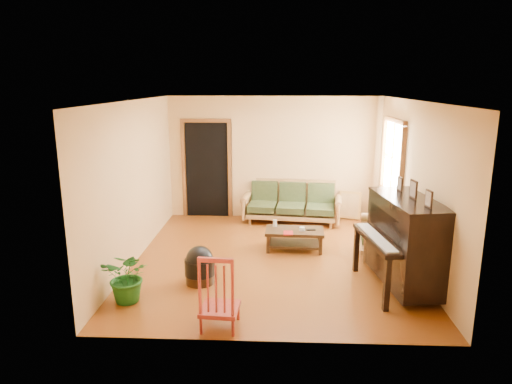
{
  "coord_description": "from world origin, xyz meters",
  "views": [
    {
      "loc": [
        0.06,
        -7.15,
        2.88
      ],
      "look_at": [
        -0.28,
        0.2,
        1.1
      ],
      "focal_mm": 32.0,
      "sensor_mm": 36.0,
      "label": 1
    }
  ],
  "objects_px": {
    "coffee_table": "(294,240)",
    "red_chair": "(220,290)",
    "footstool": "(200,269)",
    "ceramic_crock": "(373,215)",
    "piano": "(405,244)",
    "potted_plant": "(129,276)",
    "sofa": "(291,202)",
    "armchair": "(384,230)"
  },
  "relations": [
    {
      "from": "coffee_table",
      "to": "footstool",
      "type": "height_order",
      "value": "footstool"
    },
    {
      "from": "footstool",
      "to": "potted_plant",
      "type": "height_order",
      "value": "potted_plant"
    },
    {
      "from": "ceramic_crock",
      "to": "sofa",
      "type": "bearing_deg",
      "value": -174.59
    },
    {
      "from": "coffee_table",
      "to": "potted_plant",
      "type": "relative_size",
      "value": 1.39
    },
    {
      "from": "coffee_table",
      "to": "footstool",
      "type": "distance_m",
      "value": 2.03
    },
    {
      "from": "coffee_table",
      "to": "ceramic_crock",
      "type": "distance_m",
      "value": 2.48
    },
    {
      "from": "coffee_table",
      "to": "armchair",
      "type": "distance_m",
      "value": 1.53
    },
    {
      "from": "coffee_table",
      "to": "red_chair",
      "type": "distance_m",
      "value": 2.86
    },
    {
      "from": "sofa",
      "to": "armchair",
      "type": "xyz_separation_m",
      "value": [
        1.49,
        -1.88,
        0.04
      ]
    },
    {
      "from": "ceramic_crock",
      "to": "potted_plant",
      "type": "bearing_deg",
      "value": -136.14
    },
    {
      "from": "ceramic_crock",
      "to": "coffee_table",
      "type": "bearing_deg",
      "value": -134.06
    },
    {
      "from": "armchair",
      "to": "piano",
      "type": "distance_m",
      "value": 1.22
    },
    {
      "from": "sofa",
      "to": "potted_plant",
      "type": "distance_m",
      "value": 4.33
    },
    {
      "from": "sofa",
      "to": "red_chair",
      "type": "height_order",
      "value": "red_chair"
    },
    {
      "from": "armchair",
      "to": "footstool",
      "type": "relative_size",
      "value": 2.12
    },
    {
      "from": "potted_plant",
      "to": "coffee_table",
      "type": "bearing_deg",
      "value": 42.19
    },
    {
      "from": "sofa",
      "to": "piano",
      "type": "relative_size",
      "value": 1.34
    },
    {
      "from": "piano",
      "to": "ceramic_crock",
      "type": "xyz_separation_m",
      "value": [
        0.23,
        3.25,
        -0.54
      ]
    },
    {
      "from": "sofa",
      "to": "coffee_table",
      "type": "height_order",
      "value": "sofa"
    },
    {
      "from": "red_chair",
      "to": "piano",
      "type": "bearing_deg",
      "value": 30.13
    },
    {
      "from": "red_chair",
      "to": "potted_plant",
      "type": "relative_size",
      "value": 1.32
    },
    {
      "from": "footstool",
      "to": "potted_plant",
      "type": "bearing_deg",
      "value": -143.6
    },
    {
      "from": "coffee_table",
      "to": "armchair",
      "type": "relative_size",
      "value": 1.08
    },
    {
      "from": "coffee_table",
      "to": "potted_plant",
      "type": "distance_m",
      "value": 3.08
    },
    {
      "from": "piano",
      "to": "potted_plant",
      "type": "xyz_separation_m",
      "value": [
        -3.78,
        -0.6,
        -0.3
      ]
    },
    {
      "from": "piano",
      "to": "ceramic_crock",
      "type": "height_order",
      "value": "piano"
    },
    {
      "from": "piano",
      "to": "potted_plant",
      "type": "height_order",
      "value": "piano"
    },
    {
      "from": "footstool",
      "to": "ceramic_crock",
      "type": "relative_size",
      "value": 1.74
    },
    {
      "from": "red_chair",
      "to": "potted_plant",
      "type": "height_order",
      "value": "red_chair"
    },
    {
      "from": "piano",
      "to": "armchair",
      "type": "bearing_deg",
      "value": 82.93
    },
    {
      "from": "armchair",
      "to": "red_chair",
      "type": "height_order",
      "value": "red_chair"
    },
    {
      "from": "sofa",
      "to": "armchair",
      "type": "distance_m",
      "value": 2.4
    },
    {
      "from": "footstool",
      "to": "armchair",
      "type": "bearing_deg",
      "value": 21.98
    },
    {
      "from": "armchair",
      "to": "ceramic_crock",
      "type": "relative_size",
      "value": 3.7
    },
    {
      "from": "footstool",
      "to": "ceramic_crock",
      "type": "height_order",
      "value": "footstool"
    },
    {
      "from": "footstool",
      "to": "red_chair",
      "type": "distance_m",
      "value": 1.33
    },
    {
      "from": "sofa",
      "to": "potted_plant",
      "type": "height_order",
      "value": "sofa"
    },
    {
      "from": "sofa",
      "to": "piano",
      "type": "height_order",
      "value": "piano"
    },
    {
      "from": "piano",
      "to": "footstool",
      "type": "height_order",
      "value": "piano"
    },
    {
      "from": "footstool",
      "to": "piano",
      "type": "bearing_deg",
      "value": -0.53
    },
    {
      "from": "armchair",
      "to": "potted_plant",
      "type": "height_order",
      "value": "armchair"
    },
    {
      "from": "armchair",
      "to": "ceramic_crock",
      "type": "xyz_separation_m",
      "value": [
        0.24,
        2.05,
        -0.34
      ]
    }
  ]
}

